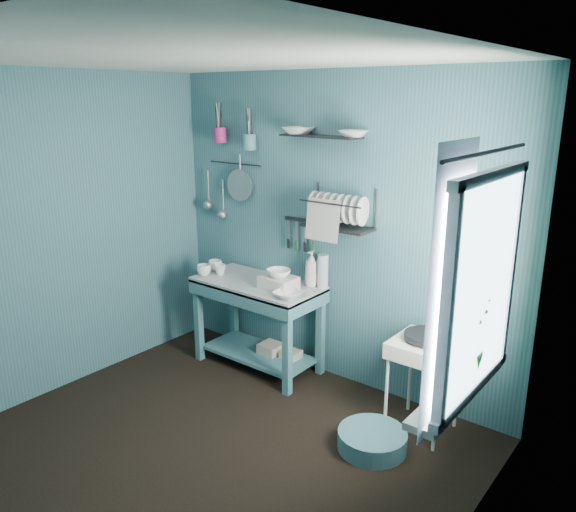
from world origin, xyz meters
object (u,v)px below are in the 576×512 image
Objects in this scene: work_counter at (258,325)px; frying_pan at (426,336)px; utensil_cup_magenta at (220,135)px; utensil_cup_teal at (249,142)px; hotplate_stand at (422,386)px; storage_tin_small at (291,362)px; wash_tub at (279,283)px; potted_plant at (456,338)px; colander at (240,185)px; floor_basin at (372,440)px; mug_right at (215,266)px; soap_bottle at (311,268)px; dish_rack at (338,208)px; mug_left at (204,270)px; water_bottle at (323,271)px; storage_tin_large at (271,355)px; mug_mid at (220,270)px.

work_counter is 1.59m from frying_pan.
utensil_cup_magenta is 0.35m from utensil_cup_teal.
work_counter is 3.69× the size of frying_pan.
storage_tin_small is (-1.25, 0.10, -0.24)m from hotplate_stand.
potted_plant is (1.77, -0.72, 0.26)m from wash_tub.
colander is 2.65m from potted_plant.
hotplate_stand is at bearing -6.13° from utensil_cup_magenta.
frying_pan is 2.49m from utensil_cup_magenta.
frying_pan is at bearing 0.00° from hotplate_stand.
utensil_cup_magenta is at bearing 161.94° from floor_basin.
mug_right is 0.95× the size of utensil_cup_teal.
colander is at bearing 8.76° from utensil_cup_magenta.
mug_right is 0.95m from soap_bottle.
colander is at bearing 167.19° from storage_tin_small.
utensil_cup_magenta is at bearing -171.24° from colander.
floor_basin is (-0.15, -0.42, -0.65)m from frying_pan.
mug_left is at bearing -168.63° from dish_rack.
colander reaches higher than storage_tin_small.
utensil_cup_magenta reaches higher than mug_right.
water_bottle is at bearing 12.17° from mug_right.
utensil_cup_teal is 1.85m from storage_tin_large.
colander reaches higher than frying_pan.
colander is at bearing 159.30° from floor_basin.
mug_left is 1.23× the size of mug_mid.
mug_left is at bearing -159.19° from water_bottle.
utensil_cup_teal reaches higher than storage_tin_large.
mug_mid is 0.45× the size of storage_tin_large.
frying_pan is at bearing 0.33° from work_counter.
soap_bottle is at bearing -168.69° from water_bottle.
water_bottle is 2.15× the size of utensil_cup_teal.
dish_rack is at bearing 172.05° from hotplate_stand.
hotplate_stand is (1.13, -0.22, -0.59)m from soap_bottle.
frying_pan reaches higher than floor_basin.
mug_mid is (0.10, 0.10, -0.00)m from mug_left.
colander is (-1.95, 0.26, 0.82)m from frying_pan.
storage_tin_large is at bearing 12.91° from mug_mid.
utensil_cup_teal is 0.42m from colander.
dish_rack reaches higher than frying_pan.
water_bottle reaches higher than wash_tub.
storage_tin_large is at bearing -178.89° from hotplate_stand.
wash_tub is 1.00× the size of colander.
storage_tin_large is at bearing -24.62° from utensil_cup_teal.
potted_plant is 2.15m from storage_tin_small.
dish_rack reaches higher than hotplate_stand.
storage_tin_small is at bearing -13.29° from utensil_cup_teal.
floor_basin is at bearing -20.70° from storage_tin_large.
utensil_cup_teal reaches higher than soap_bottle.
hotplate_stand is 1.31× the size of potted_plant.
colander is at bearing 150.30° from work_counter.
mug_right is 2.05m from frying_pan.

